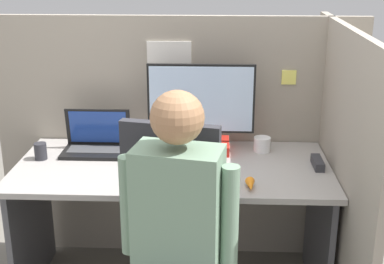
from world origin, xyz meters
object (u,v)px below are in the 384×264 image
stapler (318,163)px  coffee_mug (262,144)px  paper_box (201,146)px  carrot_toy (250,185)px  office_chair (175,258)px  laptop (97,144)px  pen_cup (41,151)px  person (180,232)px  monitor (201,102)px

stapler → coffee_mug: size_ratio=1.72×
paper_box → carrot_toy: paper_box is taller
office_chair → laptop: bearing=122.3°
stapler → office_chair: bearing=-138.5°
office_chair → coffee_mug: 0.96m
laptop → pen_cup: size_ratio=4.04×
office_chair → coffee_mug: office_chair is taller
paper_box → person: bearing=-93.1°
laptop → person: 1.08m
carrot_toy → pen_cup: 1.16m
person → carrot_toy: bearing=57.9°
monitor → person: size_ratio=0.44×
carrot_toy → person: size_ratio=0.09×
person → coffee_mug: bearing=68.2°
laptop → pen_cup: bearing=-156.7°
coffee_mug → person: bearing=-111.8°
person → pen_cup: size_ratio=14.77×
person → pen_cup: bearing=134.4°
laptop → carrot_toy: bearing=-29.1°
monitor → laptop: bearing=-174.8°
stapler → office_chair: (-0.70, -0.62, -0.20)m
paper_box → monitor: 0.25m
carrot_toy → pen_cup: pen_cup is taller
stapler → pen_cup: (-1.47, 0.04, 0.02)m
carrot_toy → office_chair: 0.51m
stapler → pen_cup: 1.47m
monitor → person: person is taller
coffee_mug → pen_cup: 1.21m
monitor → paper_box: bearing=-90.0°
laptop → stapler: (1.19, -0.16, -0.02)m
monitor → office_chair: monitor is taller
laptop → coffee_mug: size_ratio=3.91×
laptop → person: bearing=-60.8°
person → coffee_mug: (0.40, 0.99, 0.00)m
paper_box → person: person is taller
carrot_toy → monitor: bearing=115.8°
monitor → stapler: monitor is taller
monitor → carrot_toy: size_ratio=4.67×
paper_box → pen_cup: pen_cup is taller
stapler → coffee_mug: coffee_mug is taller
monitor → coffee_mug: bearing=-0.3°
laptop → pen_cup: laptop is taller
monitor → pen_cup: (-0.86, -0.17, -0.24)m
monitor → pen_cup: size_ratio=6.50×
office_chair → person: person is taller
laptop → monitor: bearing=5.2°
monitor → coffee_mug: (0.34, -0.00, -0.24)m
carrot_toy → coffee_mug: (0.09, 0.51, 0.02)m
person → pen_cup: (-0.80, 0.82, 0.01)m
office_chair → pen_cup: bearing=139.4°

